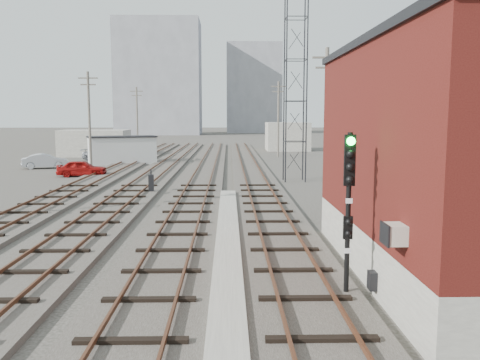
{
  "coord_description": "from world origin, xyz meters",
  "views": [
    {
      "loc": [
        0.55,
        -3.11,
        4.89
      ],
      "look_at": [
        1.02,
        18.23,
        2.2
      ],
      "focal_mm": 38.0,
      "sensor_mm": 36.0,
      "label": 1
    }
  ],
  "objects_px": {
    "signal_mast": "(349,201)",
    "site_trailer": "(122,150)",
    "car_red": "(82,168)",
    "car_grey": "(102,155)",
    "car_silver": "(46,161)",
    "switch_stand": "(151,183)"
  },
  "relations": [
    {
      "from": "signal_mast",
      "to": "site_trailer",
      "type": "distance_m",
      "value": 41.71
    },
    {
      "from": "signal_mast",
      "to": "site_trailer",
      "type": "height_order",
      "value": "signal_mast"
    },
    {
      "from": "car_red",
      "to": "car_grey",
      "type": "bearing_deg",
      "value": 2.89
    },
    {
      "from": "car_grey",
      "to": "site_trailer",
      "type": "bearing_deg",
      "value": -113.96
    },
    {
      "from": "car_red",
      "to": "car_silver",
      "type": "xyz_separation_m",
      "value": [
        -5.27,
        6.52,
        0.02
      ]
    },
    {
      "from": "site_trailer",
      "to": "car_silver",
      "type": "height_order",
      "value": "site_trailer"
    },
    {
      "from": "switch_stand",
      "to": "car_silver",
      "type": "xyz_separation_m",
      "value": [
        -12.37,
        16.23,
        -0.0
      ]
    },
    {
      "from": "site_trailer",
      "to": "signal_mast",
      "type": "bearing_deg",
      "value": -89.14
    },
    {
      "from": "switch_stand",
      "to": "car_grey",
      "type": "xyz_separation_m",
      "value": [
        -9.04,
        24.02,
        -0.03
      ]
    },
    {
      "from": "car_grey",
      "to": "switch_stand",
      "type": "bearing_deg",
      "value": -134.18
    },
    {
      "from": "car_grey",
      "to": "car_red",
      "type": "bearing_deg",
      "value": -147.1
    },
    {
      "from": "car_silver",
      "to": "car_grey",
      "type": "bearing_deg",
      "value": -39.43
    },
    {
      "from": "signal_mast",
      "to": "switch_stand",
      "type": "bearing_deg",
      "value": 113.32
    },
    {
      "from": "signal_mast",
      "to": "car_silver",
      "type": "xyz_separation_m",
      "value": [
        -20.41,
        34.89,
        -1.99
      ]
    },
    {
      "from": "switch_stand",
      "to": "site_trailer",
      "type": "relative_size",
      "value": 0.2
    },
    {
      "from": "switch_stand",
      "to": "car_silver",
      "type": "relative_size",
      "value": 0.35
    },
    {
      "from": "car_red",
      "to": "signal_mast",
      "type": "bearing_deg",
      "value": -156.72
    },
    {
      "from": "car_silver",
      "to": "signal_mast",
      "type": "bearing_deg",
      "value": -165.94
    },
    {
      "from": "site_trailer",
      "to": "car_grey",
      "type": "distance_m",
      "value": 4.62
    },
    {
      "from": "switch_stand",
      "to": "car_red",
      "type": "distance_m",
      "value": 12.03
    },
    {
      "from": "site_trailer",
      "to": "car_silver",
      "type": "distance_m",
      "value": 7.69
    },
    {
      "from": "signal_mast",
      "to": "car_red",
      "type": "distance_m",
      "value": 32.23
    }
  ]
}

